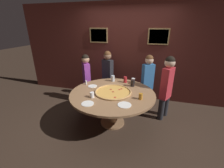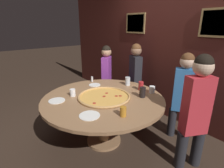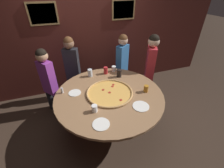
{
  "view_description": "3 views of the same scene",
  "coord_description": "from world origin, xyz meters",
  "px_view_note": "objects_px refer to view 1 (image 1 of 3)",
  "views": [
    {
      "loc": [
        0.74,
        -2.67,
        2.04
      ],
      "look_at": [
        -0.01,
        0.0,
        0.93
      ],
      "focal_mm": 24.0,
      "sensor_mm": 36.0,
      "label": 1
    },
    {
      "loc": [
        1.87,
        -1.34,
        1.73
      ],
      "look_at": [
        0.11,
        0.07,
        0.96
      ],
      "focal_mm": 28.0,
      "sensor_mm": 36.0,
      "label": 2
    },
    {
      "loc": [
        -0.58,
        -1.82,
        2.21
      ],
      "look_at": [
        0.05,
        0.01,
        0.91
      ],
      "focal_mm": 24.0,
      "sensor_mm": 36.0,
      "label": 3
    }
  ],
  "objects_px": {
    "condiment_shaker": "(86,82)",
    "drink_cup_far_right": "(133,80)",
    "diner_far_left": "(148,78)",
    "diner_far_right": "(167,85)",
    "white_plate_far_back": "(93,86)",
    "drink_cup_front_edge": "(92,95)",
    "giant_pizza": "(113,92)",
    "drink_cup_by_shaker": "(133,83)",
    "diner_centre_back": "(87,76)",
    "drink_cup_beside_pizza": "(141,96)",
    "dining_table": "(112,98)",
    "diner_side_right": "(108,73)",
    "drink_cup_centre_back": "(125,80)",
    "white_plate_near_front": "(88,104)",
    "drink_cup_near_right": "(113,78)",
    "white_plate_left_side": "(124,105)"
  },
  "relations": [
    {
      "from": "white_plate_near_front",
      "to": "drink_cup_front_edge",
      "type": "bearing_deg",
      "value": 94.43
    },
    {
      "from": "condiment_shaker",
      "to": "diner_side_right",
      "type": "bearing_deg",
      "value": 73.23
    },
    {
      "from": "drink_cup_near_right",
      "to": "drink_cup_beside_pizza",
      "type": "bearing_deg",
      "value": -46.23
    },
    {
      "from": "drink_cup_centre_back",
      "to": "white_plate_left_side",
      "type": "bearing_deg",
      "value": -79.61
    },
    {
      "from": "drink_cup_beside_pizza",
      "to": "drink_cup_front_edge",
      "type": "distance_m",
      "value": 0.91
    },
    {
      "from": "diner_far_left",
      "to": "diner_far_right",
      "type": "relative_size",
      "value": 0.94
    },
    {
      "from": "drink_cup_centre_back",
      "to": "drink_cup_far_right",
      "type": "height_order",
      "value": "drink_cup_centre_back"
    },
    {
      "from": "drink_cup_front_edge",
      "to": "drink_cup_by_shaker",
      "type": "bearing_deg",
      "value": 49.14
    },
    {
      "from": "drink_cup_by_shaker",
      "to": "white_plate_left_side",
      "type": "height_order",
      "value": "drink_cup_by_shaker"
    },
    {
      "from": "white_plate_far_back",
      "to": "diner_centre_back",
      "type": "distance_m",
      "value": 0.7
    },
    {
      "from": "drink_cup_centre_back",
      "to": "diner_far_right",
      "type": "height_order",
      "value": "diner_far_right"
    },
    {
      "from": "drink_cup_near_right",
      "to": "diner_far_left",
      "type": "relative_size",
      "value": 0.1
    },
    {
      "from": "drink_cup_beside_pizza",
      "to": "white_plate_left_side",
      "type": "bearing_deg",
      "value": -129.72
    },
    {
      "from": "drink_cup_near_right",
      "to": "white_plate_left_side",
      "type": "relative_size",
      "value": 0.59
    },
    {
      "from": "drink_cup_beside_pizza",
      "to": "diner_centre_back",
      "type": "distance_m",
      "value": 1.76
    },
    {
      "from": "drink_cup_by_shaker",
      "to": "drink_cup_centre_back",
      "type": "height_order",
      "value": "drink_cup_by_shaker"
    },
    {
      "from": "drink_cup_near_right",
      "to": "condiment_shaker",
      "type": "distance_m",
      "value": 0.66
    },
    {
      "from": "diner_centre_back",
      "to": "diner_far_right",
      "type": "xyz_separation_m",
      "value": [
        2.0,
        -0.21,
        0.06
      ]
    },
    {
      "from": "diner_far_left",
      "to": "drink_cup_by_shaker",
      "type": "bearing_deg",
      "value": 30.07
    },
    {
      "from": "diner_side_right",
      "to": "drink_cup_by_shaker",
      "type": "bearing_deg",
      "value": 161.77
    },
    {
      "from": "drink_cup_near_right",
      "to": "drink_cup_beside_pizza",
      "type": "xyz_separation_m",
      "value": [
        0.75,
        -0.78,
        -0.01
      ]
    },
    {
      "from": "white_plate_near_front",
      "to": "dining_table",
      "type": "bearing_deg",
      "value": 62.54
    },
    {
      "from": "dining_table",
      "to": "drink_cup_beside_pizza",
      "type": "distance_m",
      "value": 0.62
    },
    {
      "from": "drink_cup_by_shaker",
      "to": "white_plate_near_front",
      "type": "bearing_deg",
      "value": -122.22
    },
    {
      "from": "drink_cup_by_shaker",
      "to": "diner_far_left",
      "type": "xyz_separation_m",
      "value": [
        0.3,
        0.57,
        -0.04
      ]
    },
    {
      "from": "drink_cup_centre_back",
      "to": "drink_cup_beside_pizza",
      "type": "xyz_separation_m",
      "value": [
        0.44,
        -0.78,
        -0.01
      ]
    },
    {
      "from": "giant_pizza",
      "to": "drink_cup_centre_back",
      "type": "height_order",
      "value": "drink_cup_centre_back"
    },
    {
      "from": "condiment_shaker",
      "to": "drink_cup_far_right",
      "type": "bearing_deg",
      "value": 22.12
    },
    {
      "from": "drink_cup_front_edge",
      "to": "white_plate_left_side",
      "type": "relative_size",
      "value": 0.44
    },
    {
      "from": "diner_centre_back",
      "to": "drink_cup_centre_back",
      "type": "bearing_deg",
      "value": -136.05
    },
    {
      "from": "white_plate_near_front",
      "to": "white_plate_far_back",
      "type": "distance_m",
      "value": 0.8
    },
    {
      "from": "condiment_shaker",
      "to": "giant_pizza",
      "type": "bearing_deg",
      "value": -19.55
    },
    {
      "from": "drink_cup_front_edge",
      "to": "diner_far_left",
      "type": "xyz_separation_m",
      "value": [
        0.96,
        1.33,
        -0.02
      ]
    },
    {
      "from": "drink_cup_far_right",
      "to": "white_plate_left_side",
      "type": "distance_m",
      "value": 1.12
    },
    {
      "from": "drink_cup_near_right",
      "to": "white_plate_far_back",
      "type": "bearing_deg",
      "value": -128.53
    },
    {
      "from": "giant_pizza",
      "to": "drink_cup_by_shaker",
      "type": "height_order",
      "value": "drink_cup_by_shaker"
    },
    {
      "from": "drink_cup_near_right",
      "to": "white_plate_left_side",
      "type": "height_order",
      "value": "drink_cup_near_right"
    },
    {
      "from": "drink_cup_by_shaker",
      "to": "drink_cup_beside_pizza",
      "type": "distance_m",
      "value": 0.63
    },
    {
      "from": "white_plate_far_back",
      "to": "drink_cup_front_edge",
      "type": "bearing_deg",
      "value": -68.06
    },
    {
      "from": "drink_cup_beside_pizza",
      "to": "condiment_shaker",
      "type": "height_order",
      "value": "drink_cup_beside_pizza"
    },
    {
      "from": "drink_cup_near_right",
      "to": "drink_cup_beside_pizza",
      "type": "relative_size",
      "value": 1.22
    },
    {
      "from": "drink_cup_centre_back",
      "to": "drink_cup_beside_pizza",
      "type": "height_order",
      "value": "drink_cup_centre_back"
    },
    {
      "from": "diner_far_left",
      "to": "white_plate_near_front",
      "type": "bearing_deg",
      "value": 27.09
    },
    {
      "from": "drink_cup_front_edge",
      "to": "white_plate_far_back",
      "type": "height_order",
      "value": "drink_cup_front_edge"
    },
    {
      "from": "condiment_shaker",
      "to": "diner_far_left",
      "type": "xyz_separation_m",
      "value": [
        1.35,
        0.75,
        -0.02
      ]
    },
    {
      "from": "drink_cup_by_shaker",
      "to": "diner_far_left",
      "type": "relative_size",
      "value": 0.11
    },
    {
      "from": "diner_far_left",
      "to": "diner_side_right",
      "type": "bearing_deg",
      "value": -37.44
    },
    {
      "from": "drink_cup_near_right",
      "to": "diner_side_right",
      "type": "height_order",
      "value": "diner_side_right"
    },
    {
      "from": "dining_table",
      "to": "diner_side_right",
      "type": "relative_size",
      "value": 1.25
    },
    {
      "from": "drink_cup_beside_pizza",
      "to": "diner_far_right",
      "type": "bearing_deg",
      "value": 54.64
    }
  ]
}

